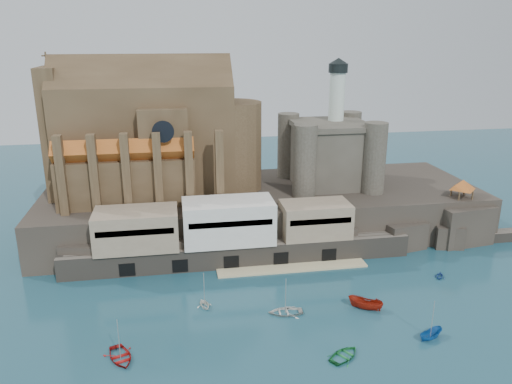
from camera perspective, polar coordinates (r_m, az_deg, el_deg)
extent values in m
plane|color=#184251|center=(84.83, 5.77, -14.09)|extent=(300.00, 300.00, 0.00)
cube|color=black|center=(118.01, 0.77, -1.92)|extent=(100.00, 34.00, 10.00)
cube|color=black|center=(103.26, -18.86, -7.07)|extent=(9.00, 5.00, 6.00)
cube|color=black|center=(101.72, -9.89, -6.71)|extent=(9.00, 5.00, 6.00)
cube|color=black|center=(102.83, -0.33, -6.16)|extent=(9.00, 5.00, 6.00)
cube|color=black|center=(106.67, 8.76, -5.47)|extent=(9.00, 5.00, 6.00)
cube|color=black|center=(112.53, 16.55, -4.77)|extent=(9.00, 5.00, 6.00)
cube|color=#5F574C|center=(101.84, -1.92, -6.88)|extent=(70.00, 6.00, 4.50)
cube|color=#CFBE8A|center=(100.44, 4.17, -8.61)|extent=(30.00, 4.00, 0.40)
cube|color=black|center=(99.25, -14.51, -8.57)|extent=(3.00, 0.40, 2.60)
cube|color=black|center=(98.76, -8.67, -8.32)|extent=(3.00, 0.40, 2.60)
cube|color=black|center=(99.28, -2.84, -7.98)|extent=(3.00, 0.40, 2.60)
cube|color=black|center=(100.80, 2.86, -7.57)|extent=(3.00, 0.40, 2.60)
cube|color=black|center=(103.26, 8.33, -7.10)|extent=(3.00, 0.40, 2.60)
cube|color=gray|center=(99.99, -13.49, -4.13)|extent=(16.00, 9.00, 7.50)
cube|color=silver|center=(100.02, -3.17, -3.33)|extent=(18.00, 9.00, 8.50)
cube|color=gray|center=(103.67, 6.78, -3.10)|extent=(14.00, 8.00, 7.00)
cube|color=#483621|center=(113.76, -12.45, 5.82)|extent=(38.00, 14.00, 24.00)
cube|color=#483621|center=(112.01, -12.85, 11.83)|extent=(38.00, 13.01, 13.01)
cylinder|color=#483621|center=(114.78, -2.84, 5.29)|extent=(14.00, 14.00, 20.00)
cube|color=#483621|center=(114.04, -10.37, 4.95)|extent=(10.00, 20.00, 20.00)
cube|color=#483621|center=(106.50, -14.55, 0.98)|extent=(28.00, 5.00, 10.00)
cube|color=#483621|center=(124.80, -13.90, 3.44)|extent=(28.00, 5.00, 10.00)
cube|color=#B3571E|center=(104.87, -14.82, 4.44)|extent=(28.00, 5.66, 5.66)
cube|color=#B3571E|center=(123.41, -14.12, 6.41)|extent=(28.00, 5.66, 5.66)
cube|color=#483621|center=(115.93, -21.97, 6.18)|extent=(4.00, 10.00, 28.00)
cylinder|color=black|center=(101.04, -10.59, 6.79)|extent=(4.40, 0.30, 4.40)
cube|color=#483621|center=(104.66, -21.34, 1.74)|extent=(1.60, 2.20, 16.00)
cube|color=#483621|center=(103.54, -17.99, 1.93)|extent=(1.60, 2.20, 16.00)
cube|color=#483621|center=(102.79, -14.58, 2.12)|extent=(1.60, 2.20, 16.00)
cube|color=#483621|center=(102.40, -11.12, 2.31)|extent=(1.60, 2.20, 16.00)
cube|color=#483621|center=(102.40, -7.65, 2.48)|extent=(1.60, 2.20, 16.00)
cube|color=#483621|center=(102.76, -4.20, 2.65)|extent=(1.60, 2.20, 16.00)
cube|color=#433E34|center=(119.35, 8.30, 4.13)|extent=(16.00, 16.00, 14.00)
cube|color=#433E34|center=(117.86, 8.46, 7.63)|extent=(17.00, 17.00, 1.20)
cylinder|color=#433E34|center=(109.42, 5.59, 3.54)|extent=(5.20, 5.20, 16.00)
cylinder|color=#433E34|center=(114.59, 13.35, 3.79)|extent=(5.20, 5.20, 16.00)
cylinder|color=#433E34|center=(124.52, 3.68, 5.31)|extent=(5.20, 5.20, 16.00)
cylinder|color=#433E34|center=(129.08, 10.64, 5.49)|extent=(5.20, 5.20, 16.00)
cylinder|color=silver|center=(119.55, 9.21, 10.45)|extent=(3.60, 3.60, 12.00)
cylinder|color=black|center=(118.91, 9.38, 13.80)|extent=(4.40, 4.40, 2.00)
cone|color=black|center=(118.82, 9.42, 14.57)|extent=(4.60, 4.60, 1.40)
cube|color=black|center=(120.70, 22.09, -3.14)|extent=(12.00, 10.00, 8.70)
cube|color=black|center=(116.94, 21.06, -4.65)|extent=(6.00, 5.00, 5.00)
cube|color=black|center=(125.34, 23.51, -3.23)|extent=(5.00, 4.00, 6.00)
cube|color=#483621|center=(119.28, 22.34, -1.12)|extent=(4.20, 4.20, 0.30)
cylinder|color=#483621|center=(116.74, 22.15, -0.74)|extent=(0.36, 0.36, 3.20)
cylinder|color=#483621|center=(118.43, 23.47, -0.65)|extent=(0.36, 0.36, 3.20)
cylinder|color=#483621|center=(119.32, 21.37, -0.26)|extent=(0.36, 0.36, 3.20)
cylinder|color=#483621|center=(120.98, 22.67, -0.18)|extent=(0.36, 0.36, 3.20)
pyramid|color=#B3571E|center=(118.11, 22.57, 0.79)|extent=(6.40, 6.40, 2.20)
imported|color=#9D1210|center=(77.88, -15.22, -17.90)|extent=(4.51, 2.66, 6.08)
imported|color=#14549F|center=(83.95, 19.29, -15.47)|extent=(2.25, 2.23, 4.49)
imported|color=#1D7A39|center=(76.86, 10.08, -18.04)|extent=(3.15, 3.90, 5.51)
imported|color=white|center=(87.74, -5.88, -12.93)|extent=(3.39, 2.60, 3.47)
imported|color=#9A1E0D|center=(88.78, 12.35, -12.89)|extent=(3.09, 3.07, 5.91)
imported|color=beige|center=(85.71, 3.36, -13.66)|extent=(1.47, 4.22, 5.81)
imported|color=#254E98|center=(102.97, 20.23, -9.14)|extent=(2.87, 2.69, 2.85)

